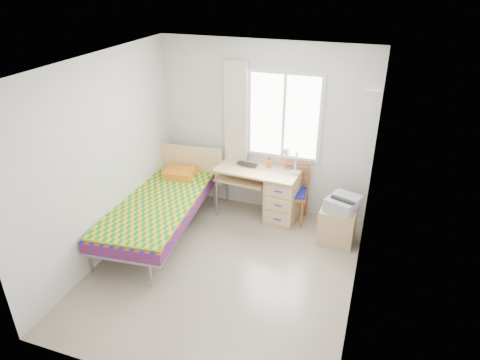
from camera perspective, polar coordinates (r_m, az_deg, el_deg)
name	(u,v)px	position (r m, az deg, el deg)	size (l,w,h in m)	color
floor	(223,270)	(5.59, -2.25, -11.95)	(3.50, 3.50, 0.00)	#BCAD93
ceiling	(219,64)	(4.45, -2.86, 15.13)	(3.50, 3.50, 0.00)	white
wall_back	(264,130)	(6.41, 3.23, 6.71)	(3.20, 3.20, 0.00)	silver
wall_left	(102,161)	(5.62, -17.89, 2.43)	(3.50, 3.50, 0.00)	silver
wall_right	(365,203)	(4.60, 16.39, -2.92)	(3.50, 3.50, 0.00)	silver
window	(284,116)	(6.23, 5.91, 8.46)	(1.10, 0.04, 1.30)	white
curtain	(236,119)	(6.42, -0.55, 8.20)	(0.35, 0.05, 1.70)	beige
floating_shelf	(375,87)	(5.61, 17.50, 11.70)	(0.20, 0.32, 0.03)	white
bed	(160,205)	(6.14, -10.58, -3.24)	(1.24, 2.32, 0.97)	#96989F
desk	(278,194)	(6.44, 5.09, -1.86)	(1.27, 0.66, 0.77)	#DFAE75
chair	(295,189)	(6.43, 7.31, -1.15)	(0.43, 0.43, 0.91)	#97391D
cabinet	(337,225)	(6.13, 12.82, -5.86)	(0.50, 0.45, 0.52)	tan
printer	(343,203)	(5.95, 13.56, -3.00)	(0.50, 0.54, 0.19)	#A2A4A9
laptop	(246,166)	(6.45, 0.78, 1.92)	(0.32, 0.21, 0.03)	black
pen_cup	(269,164)	(6.42, 3.91, 2.11)	(0.08, 0.08, 0.10)	orange
task_lamp	(290,159)	(6.07, 6.67, 2.80)	(0.23, 0.33, 0.44)	white
book	(244,179)	(6.49, 0.54, 0.19)	(0.17, 0.24, 0.02)	gray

